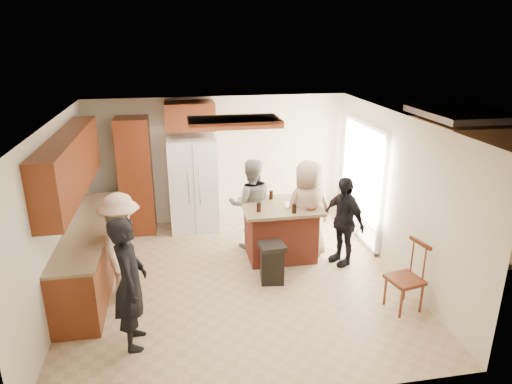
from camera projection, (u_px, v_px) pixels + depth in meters
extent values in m
plane|color=tan|center=(238.00, 280.00, 7.09)|extent=(5.00, 5.00, 0.00)
plane|color=white|center=(236.00, 120.00, 6.26)|extent=(5.00, 5.00, 0.00)
plane|color=beige|center=(220.00, 160.00, 8.99)|extent=(5.00, 0.00, 5.00)
plane|color=beige|center=(273.00, 298.00, 4.35)|extent=(5.00, 0.00, 5.00)
plane|color=beige|center=(57.00, 217.00, 6.26)|extent=(0.00, 5.00, 5.00)
plane|color=beige|center=(396.00, 195.00, 7.09)|extent=(0.00, 5.00, 5.00)
cube|color=white|center=(363.00, 183.00, 8.26)|extent=(0.02, 1.60, 2.10)
cube|color=white|center=(362.00, 183.00, 8.26)|extent=(0.08, 1.72, 2.10)
cube|color=maroon|center=(234.00, 122.00, 6.46)|extent=(1.30, 0.70, 0.10)
cube|color=white|center=(234.00, 126.00, 6.48)|extent=(1.10, 0.50, 0.02)
cube|color=olive|center=(433.00, 232.00, 8.88)|extent=(3.00, 3.00, 0.10)
cube|color=#593319|center=(455.00, 170.00, 9.21)|extent=(1.40, 1.60, 2.00)
imported|color=black|center=(130.00, 283.00, 5.39)|extent=(0.47, 0.63, 1.68)
imported|color=gray|center=(251.00, 204.00, 7.94)|extent=(0.81, 0.52, 1.62)
imported|color=tan|center=(308.00, 210.00, 7.58)|extent=(0.91, 0.67, 1.70)
imported|color=black|center=(343.00, 221.00, 7.40)|extent=(0.75, 0.98, 1.49)
imported|color=tan|center=(122.00, 247.00, 6.41)|extent=(0.53, 1.04, 1.58)
cube|color=maroon|center=(91.00, 255.00, 6.95)|extent=(0.60, 3.00, 0.88)
cube|color=#846B4C|center=(88.00, 227.00, 6.79)|extent=(0.64, 3.00, 0.04)
cube|color=maroon|center=(70.00, 164.00, 6.45)|extent=(0.35, 3.00, 0.85)
cube|color=maroon|center=(136.00, 176.00, 8.50)|extent=(0.60, 0.60, 2.20)
cube|color=maroon|center=(190.00, 116.00, 8.31)|extent=(0.90, 0.60, 0.50)
cube|color=white|center=(193.00, 185.00, 8.66)|extent=(0.90, 0.72, 1.80)
cube|color=gray|center=(194.00, 191.00, 8.33)|extent=(0.01, 0.01, 1.71)
cylinder|color=silver|center=(189.00, 187.00, 8.26)|extent=(0.02, 0.02, 0.70)
cylinder|color=silver|center=(200.00, 186.00, 8.29)|extent=(0.02, 0.02, 0.70)
cube|color=maroon|center=(280.00, 232.00, 7.73)|extent=(1.10, 0.85, 0.88)
cube|color=#876E4E|center=(281.00, 206.00, 7.57)|extent=(1.28, 1.03, 0.05)
cube|color=silver|center=(296.00, 205.00, 7.55)|extent=(0.41, 0.33, 0.02)
imported|color=brown|center=(311.00, 207.00, 7.40)|extent=(0.27, 0.27, 0.05)
cylinder|color=black|center=(259.00, 207.00, 7.27)|extent=(0.07, 0.07, 0.15)
cylinder|color=black|center=(271.00, 195.00, 7.81)|extent=(0.07, 0.07, 0.15)
cylinder|color=black|center=(300.00, 195.00, 7.83)|extent=(0.07, 0.07, 0.15)
cylinder|color=black|center=(294.00, 209.00, 7.21)|extent=(0.07, 0.07, 0.15)
cube|color=black|center=(272.00, 265.00, 6.98)|extent=(0.38, 0.38, 0.55)
cube|color=black|center=(272.00, 246.00, 6.87)|extent=(0.39, 0.39, 0.08)
cube|color=maroon|center=(405.00, 280.00, 6.22)|extent=(0.50, 0.50, 0.05)
cylinder|color=maroon|center=(401.00, 303.00, 6.09)|extent=(0.04, 0.04, 0.44)
cylinder|color=maroon|center=(421.00, 298.00, 6.21)|extent=(0.04, 0.04, 0.44)
cylinder|color=maroon|center=(385.00, 291.00, 6.38)|extent=(0.04, 0.04, 0.44)
cylinder|color=maroon|center=(405.00, 286.00, 6.51)|extent=(0.04, 0.04, 0.44)
cube|color=maroon|center=(420.00, 243.00, 6.11)|extent=(0.12, 0.40, 0.05)
cylinder|color=maroon|center=(424.00, 264.00, 6.09)|extent=(0.03, 0.03, 0.50)
cylinder|color=maroon|center=(412.00, 256.00, 6.30)|extent=(0.03, 0.03, 0.50)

